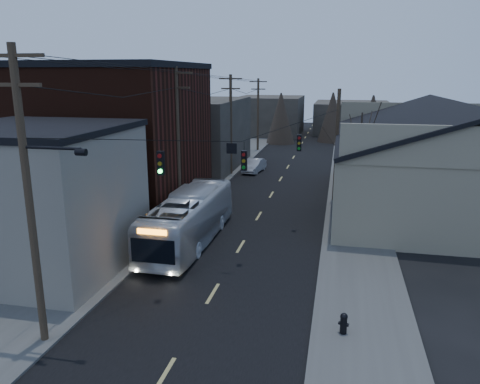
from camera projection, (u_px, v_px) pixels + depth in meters
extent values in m
cube|color=black|center=(278.00, 184.00, 41.73)|extent=(9.00, 110.00, 0.02)
cube|color=#474744|center=(208.00, 180.00, 43.03)|extent=(4.00, 110.00, 0.12)
cube|color=#474744|center=(353.00, 187.00, 40.40)|extent=(4.00, 110.00, 0.12)
cube|color=gray|center=(39.00, 201.00, 22.79)|extent=(8.00, 8.00, 7.00)
cube|color=black|center=(120.00, 140.00, 33.05)|extent=(10.00, 12.00, 10.00)
cube|color=#35312A|center=(195.00, 134.00, 48.48)|extent=(9.00, 14.00, 7.00)
cube|color=gray|center=(448.00, 174.00, 33.74)|extent=(16.00, 20.00, 5.00)
cube|color=black|center=(395.00, 120.00, 33.62)|extent=(8.16, 20.60, 2.86)
cube|color=#35312A|center=(270.00, 116.00, 75.39)|extent=(10.00, 12.00, 6.00)
cube|color=#35312A|center=(352.00, 117.00, 77.61)|extent=(12.00, 14.00, 5.00)
cone|color=black|center=(359.00, 169.00, 30.05)|extent=(0.40, 0.40, 7.20)
cylinder|color=#382B1E|center=(29.00, 204.00, 15.86)|extent=(0.28, 0.28, 10.50)
cube|color=#382B1E|center=(12.00, 55.00, 14.67)|extent=(2.20, 0.12, 0.12)
cylinder|color=#382B1E|center=(178.00, 146.00, 30.14)|extent=(0.28, 0.28, 10.00)
cube|color=#382B1E|center=(175.00, 73.00, 29.01)|extent=(2.20, 0.12, 0.12)
cylinder|color=#382B1E|center=(231.00, 126.00, 44.42)|extent=(0.28, 0.28, 9.50)
cube|color=#382B1E|center=(231.00, 79.00, 43.35)|extent=(2.20, 0.12, 0.12)
cylinder|color=#382B1E|center=(258.00, 115.00, 58.70)|extent=(0.28, 0.28, 9.00)
cube|color=#382B1E|center=(258.00, 82.00, 57.69)|extent=(2.20, 0.12, 0.12)
cylinder|color=#382B1E|center=(337.00, 147.00, 34.93)|extent=(0.28, 0.28, 8.50)
cube|color=black|center=(161.00, 163.00, 19.35)|extent=(0.28, 0.20, 1.00)
cube|color=black|center=(244.00, 161.00, 23.23)|extent=(0.28, 0.20, 1.00)
cube|color=black|center=(299.00, 143.00, 28.45)|extent=(0.28, 0.20, 1.00)
imported|color=silver|center=(189.00, 219.00, 26.72)|extent=(2.58, 10.69, 2.97)
imported|color=#ABADB3|center=(254.00, 166.00, 46.54)|extent=(1.92, 4.16, 1.32)
cylinder|color=black|center=(343.00, 325.00, 17.41)|extent=(0.26, 0.26, 0.65)
sphere|color=black|center=(344.00, 317.00, 17.32)|extent=(0.28, 0.28, 0.28)
cylinder|color=black|center=(344.00, 324.00, 17.40)|extent=(0.40, 0.23, 0.13)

